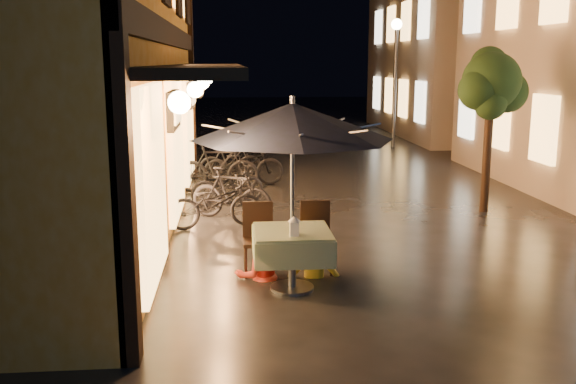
{
  "coord_description": "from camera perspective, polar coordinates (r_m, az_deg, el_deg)",
  "views": [
    {
      "loc": [
        -2.47,
        -7.26,
        2.87
      ],
      "look_at": [
        -1.72,
        1.12,
        1.15
      ],
      "focal_mm": 40.0,
      "sensor_mm": 36.0,
      "label": 1
    }
  ],
  "objects": [
    {
      "name": "east_building_far",
      "position": [
        27.16,
        16.86,
        12.75
      ],
      "size": [
        7.3,
        10.3,
        7.3
      ],
      "color": "#AD9B8A",
      "rests_on": "ground"
    },
    {
      "name": "cafe_chair_left",
      "position": [
        8.83,
        -2.67,
        -3.76
      ],
      "size": [
        0.42,
        0.42,
        0.97
      ],
      "color": "black",
      "rests_on": "ground"
    },
    {
      "name": "bicycle_1",
      "position": [
        11.84,
        -5.05,
        -0.12
      ],
      "size": [
        1.64,
        1.08,
        0.96
      ],
      "primitive_type": "imported",
      "rotation": [
        0.0,
        0.0,
        1.14
      ],
      "color": "black",
      "rests_on": "ground"
    },
    {
      "name": "bicycle_4",
      "position": [
        15.04,
        -3.99,
        2.45
      ],
      "size": [
        1.92,
        0.77,
        0.99
      ],
      "primitive_type": "imported",
      "rotation": [
        0.0,
        0.0,
        1.63
      ],
      "color": "black",
      "rests_on": "ground"
    },
    {
      "name": "bicycle_3",
      "position": [
        14.31,
        -6.29,
        2.19
      ],
      "size": [
        1.87,
        0.58,
        1.11
      ],
      "primitive_type": "imported",
      "rotation": [
        0.0,
        0.0,
        1.6
      ],
      "color": "black",
      "rests_on": "ground"
    },
    {
      "name": "bicycle_5",
      "position": [
        15.73,
        -5.14,
        2.74
      ],
      "size": [
        1.61,
        0.67,
        0.94
      ],
      "primitive_type": "imported",
      "rotation": [
        0.0,
        0.0,
        1.72
      ],
      "color": "black",
      "rests_on": "ground"
    },
    {
      "name": "bicycle_2",
      "position": [
        13.11,
        -5.42,
        0.69
      ],
      "size": [
        1.65,
        1.05,
        0.82
      ],
      "primitive_type": "imported",
      "rotation": [
        0.0,
        0.0,
        1.93
      ],
      "color": "black",
      "rests_on": "ground"
    },
    {
      "name": "table_lantern",
      "position": [
        7.8,
        0.56,
        -2.94
      ],
      "size": [
        0.16,
        0.16,
        0.25
      ],
      "color": "white",
      "rests_on": "cafe_table"
    },
    {
      "name": "person_orange",
      "position": [
        8.57,
        -2.57,
        -3.07
      ],
      "size": [
        0.79,
        0.68,
        1.41
      ],
      "primitive_type": "imported",
      "rotation": [
        0.0,
        0.0,
        3.38
      ],
      "color": "#F14030",
      "rests_on": "ground"
    },
    {
      "name": "west_building",
      "position": [
        11.75,
        -21.91,
        14.86
      ],
      "size": [
        5.9,
        11.4,
        7.4
      ],
      "color": "orange",
      "rests_on": "ground"
    },
    {
      "name": "street_tree",
      "position": [
        12.75,
        17.66,
        9.01
      ],
      "size": [
        1.43,
        1.2,
        3.15
      ],
      "color": "black",
      "rests_on": "ground"
    },
    {
      "name": "person_yellow",
      "position": [
        8.65,
        2.32,
        -2.98
      ],
      "size": [
        0.92,
        0.55,
        1.4
      ],
      "primitive_type": "imported",
      "rotation": [
        0.0,
        0.0,
        3.11
      ],
      "color": "yellow",
      "rests_on": "ground"
    },
    {
      "name": "bicycle_0",
      "position": [
        11.25,
        -6.51,
        -0.98
      ],
      "size": [
        1.77,
        0.98,
        0.88
      ],
      "primitive_type": "imported",
      "rotation": [
        0.0,
        0.0,
        1.82
      ],
      "color": "black",
      "rests_on": "ground"
    },
    {
      "name": "ground",
      "position": [
        8.19,
        12.99,
        -9.27
      ],
      "size": [
        90.0,
        90.0,
        0.0
      ],
      "primitive_type": "plane",
      "color": "black",
      "rests_on": "ground"
    },
    {
      "name": "streetlamp_far",
      "position": [
        21.95,
        9.54,
        11.53
      ],
      "size": [
        0.36,
        0.36,
        4.23
      ],
      "color": "#59595E",
      "rests_on": "ground"
    },
    {
      "name": "patio_umbrella",
      "position": [
        7.84,
        0.39,
        6.28
      ],
      "size": [
        2.52,
        2.52,
        2.46
      ],
      "color": "#59595E",
      "rests_on": "ground"
    },
    {
      "name": "cafe_table",
      "position": [
        8.14,
        0.38,
        -4.73
      ],
      "size": [
        0.99,
        0.99,
        0.78
      ],
      "color": "#59595E",
      "rests_on": "ground"
    },
    {
      "name": "cafe_chair_right",
      "position": [
        8.9,
        2.49,
        -3.64
      ],
      "size": [
        0.42,
        0.42,
        0.97
      ],
      "color": "black",
      "rests_on": "ground"
    }
  ]
}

